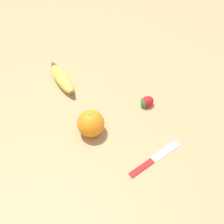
# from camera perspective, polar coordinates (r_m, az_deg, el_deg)

# --- Properties ---
(ground_plane) EXTENTS (3.00, 3.00, 0.00)m
(ground_plane) POSITION_cam_1_polar(r_m,az_deg,el_deg) (0.85, -4.69, -0.20)
(ground_plane) COLOR tan
(banana) EXTENTS (0.12, 0.17, 0.04)m
(banana) POSITION_cam_1_polar(r_m,az_deg,el_deg) (0.95, -10.87, 7.25)
(banana) COLOR #DBCC4C
(banana) RESTS_ON ground_plane
(orange) EXTENTS (0.08, 0.08, 0.08)m
(orange) POSITION_cam_1_polar(r_m,az_deg,el_deg) (0.77, -4.64, -2.50)
(orange) COLOR orange
(orange) RESTS_ON ground_plane
(strawberry) EXTENTS (0.06, 0.05, 0.03)m
(strawberry) POSITION_cam_1_polar(r_m,az_deg,el_deg) (0.87, 7.50, 2.23)
(strawberry) COLOR red
(strawberry) RESTS_ON ground_plane
(paring_knife) EXTENTS (0.16, 0.12, 0.01)m
(paring_knife) POSITION_cam_1_polar(r_m,az_deg,el_deg) (0.76, 9.05, -10.14)
(paring_knife) COLOR silver
(paring_knife) RESTS_ON ground_plane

